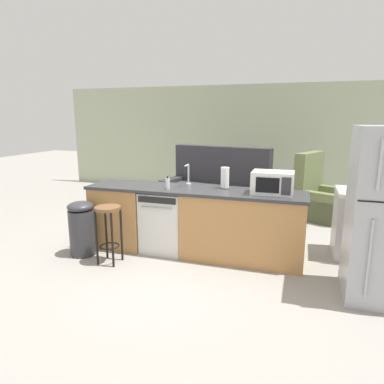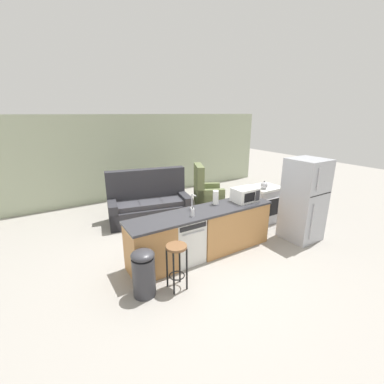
# 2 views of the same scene
# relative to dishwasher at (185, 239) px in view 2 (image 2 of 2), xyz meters

# --- Properties ---
(ground_plane) EXTENTS (24.00, 24.00, 0.00)m
(ground_plane) POSITION_rel_dishwasher_xyz_m (0.25, 0.00, -0.42)
(ground_plane) COLOR gray
(wall_back) EXTENTS (10.00, 0.06, 2.60)m
(wall_back) POSITION_rel_dishwasher_xyz_m (0.55, 4.20, 0.88)
(wall_back) COLOR #A8B293
(wall_back) RESTS_ON ground_plane
(kitchen_counter) EXTENTS (2.94, 0.66, 0.90)m
(kitchen_counter) POSITION_rel_dishwasher_xyz_m (0.49, 0.00, -0.00)
(kitchen_counter) COLOR #B77F47
(kitchen_counter) RESTS_ON ground_plane
(dishwasher) EXTENTS (0.58, 0.61, 0.84)m
(dishwasher) POSITION_rel_dishwasher_xyz_m (0.00, 0.00, 0.00)
(dishwasher) COLOR silver
(dishwasher) RESTS_ON ground_plane
(stove_range) EXTENTS (0.76, 0.68, 0.90)m
(stove_range) POSITION_rel_dishwasher_xyz_m (2.60, 0.55, 0.03)
(stove_range) COLOR #B7B7BC
(stove_range) RESTS_ON ground_plane
(refrigerator) EXTENTS (0.72, 0.73, 1.75)m
(refrigerator) POSITION_rel_dishwasher_xyz_m (2.60, -0.55, 0.45)
(refrigerator) COLOR #A8AAB2
(refrigerator) RESTS_ON ground_plane
(microwave) EXTENTS (0.50, 0.37, 0.28)m
(microwave) POSITION_rel_dishwasher_xyz_m (1.43, -0.00, 0.62)
(microwave) COLOR white
(microwave) RESTS_ON kitchen_counter
(sink_faucet) EXTENTS (0.07, 0.18, 0.30)m
(sink_faucet) POSITION_rel_dishwasher_xyz_m (0.27, 0.18, 0.61)
(sink_faucet) COLOR silver
(sink_faucet) RESTS_ON kitchen_counter
(paper_towel_roll) EXTENTS (0.14, 0.14, 0.28)m
(paper_towel_roll) POSITION_rel_dishwasher_xyz_m (0.80, 0.15, 0.62)
(paper_towel_roll) COLOR #4C4C51
(paper_towel_roll) RESTS_ON kitchen_counter
(soap_bottle) EXTENTS (0.06, 0.06, 0.18)m
(soap_bottle) POSITION_rel_dishwasher_xyz_m (0.09, -0.13, 0.55)
(soap_bottle) COLOR silver
(soap_bottle) RESTS_ON kitchen_counter
(kettle) EXTENTS (0.21, 0.17, 0.19)m
(kettle) POSITION_rel_dishwasher_xyz_m (2.43, 0.42, 0.56)
(kettle) COLOR #B2B2B7
(kettle) RESTS_ON stove_range
(bar_stool) EXTENTS (0.32, 0.32, 0.74)m
(bar_stool) POSITION_rel_dishwasher_xyz_m (-0.51, -0.64, 0.11)
(bar_stool) COLOR brown
(bar_stool) RESTS_ON ground_plane
(trash_bin) EXTENTS (0.35, 0.35, 0.74)m
(trash_bin) POSITION_rel_dishwasher_xyz_m (-1.00, -0.52, -0.04)
(trash_bin) COLOR #333338
(trash_bin) RESTS_ON ground_plane
(couch) EXTENTS (2.14, 1.28, 1.27)m
(couch) POSITION_rel_dishwasher_xyz_m (0.20, 2.17, -0.03)
(couch) COLOR #2D2D33
(couch) RESTS_ON ground_plane
(armchair) EXTENTS (1.08, 1.11, 1.20)m
(armchair) POSITION_rel_dishwasher_xyz_m (2.08, 2.35, -0.07)
(armchair) COLOR #667047
(armchair) RESTS_ON ground_plane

